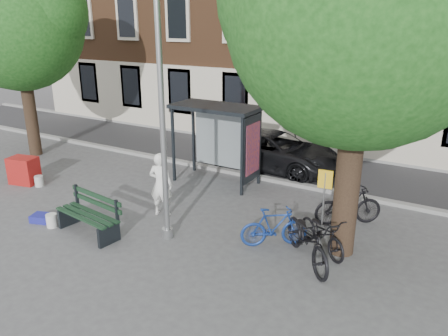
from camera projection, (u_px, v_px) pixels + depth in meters
ground at (168, 237)px, 11.07m from camera, size 90.00×90.00×0.00m
road at (279, 162)px, 16.78m from camera, size 40.00×4.00×0.01m
curb_near at (256, 176)px, 15.13m from camera, size 40.00×0.25×0.12m
curb_far at (298, 149)px, 18.39m from camera, size 40.00×0.25×0.12m
lamppost at (163, 130)px, 10.16m from camera, size 0.28×0.35×6.11m
tree_left at (14, 20)px, 16.03m from camera, size 5.18×4.86×7.40m
bus_shelter at (228, 127)px, 14.09m from camera, size 2.85×1.45×2.62m
painter at (161, 184)px, 12.05m from camera, size 0.75×0.59×1.82m
bench at (90, 216)px, 11.12m from camera, size 2.04×0.91×1.01m
bike_a at (322, 233)px, 10.28m from camera, size 1.77×1.57×0.93m
bike_b at (274, 227)px, 10.50m from camera, size 1.60×1.36×0.99m
bike_c at (308, 239)px, 9.75m from camera, size 2.08×2.16×1.17m
bike_d at (348, 205)px, 11.59m from camera, size 1.77×1.52×1.10m
car_dark at (275, 151)px, 15.90m from camera, size 5.03×2.54×1.36m
red_stand at (24, 170)px, 14.55m from camera, size 1.01×0.78×0.90m
blue_crate at (42, 218)px, 11.88m from camera, size 0.65×0.55×0.20m
bucket_a at (52, 221)px, 11.55m from camera, size 0.34×0.34×0.36m
bucket_c at (39, 181)px, 14.36m from camera, size 0.31×0.31×0.36m
notice_sign at (324, 192)px, 10.13m from camera, size 0.34×0.07×1.97m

